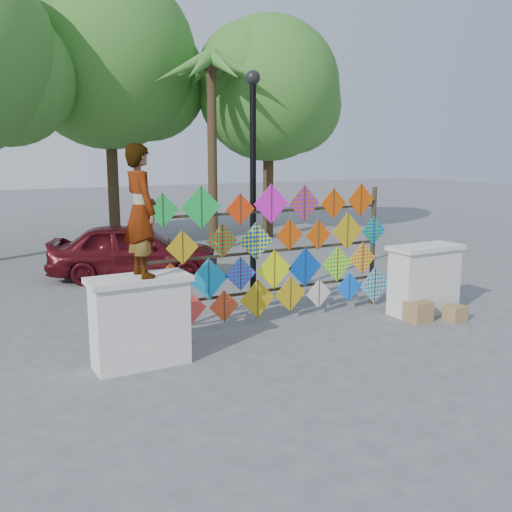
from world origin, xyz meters
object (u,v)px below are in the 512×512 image
(vendor_woman, at_px, (141,211))
(sedan, at_px, (134,251))
(lamppost, at_px, (253,166))
(kite_rack, at_px, (278,254))

(vendor_woman, xyz_separation_m, sedan, (1.53, 5.49, -1.52))
(vendor_woman, distance_m, sedan, 5.90)
(lamppost, bearing_deg, vendor_woman, -143.13)
(sedan, bearing_deg, kite_rack, -142.13)
(kite_rack, bearing_deg, lamppost, 80.82)
(kite_rack, height_order, lamppost, lamppost)
(kite_rack, xyz_separation_m, vendor_woman, (-2.73, -0.93, 0.98))
(vendor_woman, relative_size, sedan, 0.46)
(kite_rack, xyz_separation_m, lamppost, (0.21, 1.27, 1.49))
(vendor_woman, relative_size, lamppost, 0.40)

